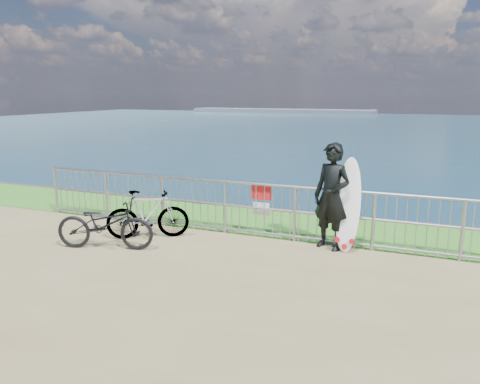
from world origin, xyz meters
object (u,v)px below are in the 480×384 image
at_px(surfer, 332,197).
at_px(bicycle_near, 105,224).
at_px(surfboard, 348,208).
at_px(bicycle_far, 148,214).

bearing_deg(surfer, bicycle_near, -135.10).
bearing_deg(surfboard, bicycle_near, -159.23).
height_order(surfboard, bicycle_near, surfboard).
height_order(surfer, bicycle_near, surfer).
height_order(surfer, bicycle_far, surfer).
relative_size(surfboard, bicycle_far, 1.06).
bearing_deg(surfer, bicycle_far, -145.59).
height_order(bicycle_near, bicycle_far, bicycle_far).
relative_size(surfer, bicycle_near, 1.09).
bearing_deg(bicycle_near, bicycle_far, -40.06).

